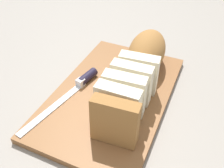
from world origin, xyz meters
The scene contains 6 objects.
ground_plane centered at (0.00, 0.00, 0.00)m, with size 3.00×3.00×0.00m, color gray.
cutting_board centered at (0.00, 0.00, 0.01)m, with size 0.46×0.29×0.02m, color brown.
bread_loaf centered at (-0.06, 0.05, 0.07)m, with size 0.40×0.12×0.11m.
bread_knife centered at (0.01, -0.09, 0.03)m, with size 0.28×0.08×0.02m.
crumb_near_knife centered at (-0.05, 0.02, 0.02)m, with size 0.00×0.00×0.00m, color tan.
crumb_near_loaf centered at (0.00, -0.04, 0.02)m, with size 0.01×0.01×0.01m, color tan.
Camera 1 is at (0.45, 0.19, 0.47)m, focal length 39.50 mm.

